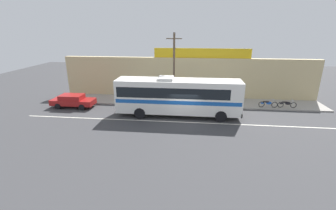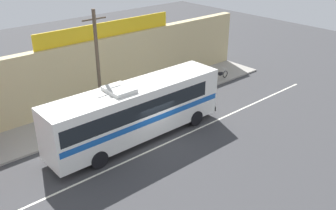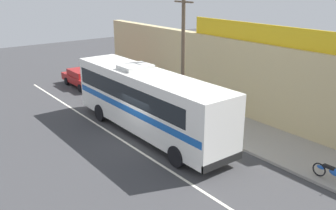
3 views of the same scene
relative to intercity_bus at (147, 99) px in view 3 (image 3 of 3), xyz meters
The scene contains 11 objects.
ground_plane 2.35m from the intercity_bus, 49.88° to the right, with size 70.00×70.00×0.00m, color #3A3A3D.
sidewalk_slab 4.83m from the intercity_bus, 80.54° to the left, with size 30.00×3.60×0.14m, color gray.
storefront_facade 6.54m from the intercity_bus, 83.64° to the left, with size 30.00×0.70×4.80m, color tan.
storefront_billboard 7.65m from the intercity_bus, 69.91° to the left, with size 11.17×0.12×1.10m, color gold.
road_center_stripe 2.74m from the intercity_bus, 66.44° to the right, with size 30.00×0.14×0.01m, color silver.
intercity_bus is the anchor object (origin of this frame).
parked_car 11.43m from the intercity_bus, behind, with size 4.52×1.83×1.37m.
utility_pole 3.69m from the intercity_bus, 100.88° to the left, with size 1.60×0.22×7.56m.
motorcycle_blue 9.96m from the intercity_bus, 18.06° to the left, with size 1.93×0.56×0.94m.
pedestrian_far_left 4.97m from the intercity_bus, 68.31° to the left, with size 0.30×0.48×1.66m.
pedestrian_by_curb 8.35m from the intercity_bus, 149.48° to the left, with size 0.30×0.48×1.70m.
Camera 3 is at (15.23, -9.97, 8.26)m, focal length 39.20 mm.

